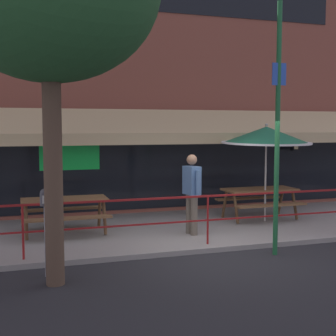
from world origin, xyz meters
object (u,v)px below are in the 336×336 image
parking_meter_near (45,206)px  picnic_table_left (65,206)px  picnic_table_centre (260,195)px  street_sign_pole (277,127)px  pedestrian_walking (192,190)px  patio_umbrella_centre (266,136)px

parking_meter_near → picnic_table_left: bearing=78.1°
picnic_table_centre → street_sign_pole: size_ratio=0.39×
picnic_table_centre → parking_meter_near: bearing=-153.0°
parking_meter_near → street_sign_pole: bearing=0.4°
parking_meter_near → picnic_table_centre: bearing=27.0°
picnic_table_centre → pedestrian_walking: (-2.19, -1.03, 0.35)m
picnic_table_centre → patio_umbrella_centre: bearing=-90.0°
picnic_table_left → patio_umbrella_centre: (4.77, -0.12, 1.47)m
picnic_table_left → picnic_table_centre: size_ratio=1.00×
patio_umbrella_centre → parking_meter_near: patio_umbrella_centre is taller
street_sign_pole → patio_umbrella_centre: bearing=64.6°
parking_meter_near → street_sign_pole: (4.17, 0.03, 1.23)m
picnic_table_left → pedestrian_walking: pedestrian_walking is taller
pedestrian_walking → parking_meter_near: bearing=-151.8°
picnic_table_left → patio_umbrella_centre: 4.99m
patio_umbrella_centre → street_sign_pole: 2.66m
picnic_table_left → street_sign_pole: 4.72m
picnic_table_left → street_sign_pole: bearing=-34.8°
patio_umbrella_centre → street_sign_pole: bearing=-115.4°
street_sign_pole → picnic_table_left: bearing=145.2°
picnic_table_left → patio_umbrella_centre: bearing=-1.4°
pedestrian_walking → patio_umbrella_centre: bearing=19.1°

